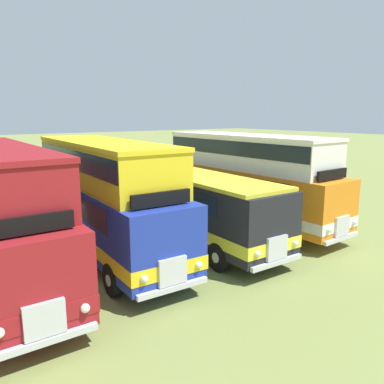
{
  "coord_description": "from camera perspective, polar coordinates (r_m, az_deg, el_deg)",
  "views": [
    {
      "loc": [
        -3.83,
        -13.51,
        5.48
      ],
      "look_at": [
        6.55,
        0.92,
        1.87
      ],
      "focal_mm": 36.11,
      "sensor_mm": 36.0,
      "label": 1
    }
  ],
  "objects": [
    {
      "name": "bus_fourth_in_row",
      "position": [
        15.06,
        -12.62,
        -0.36
      ],
      "size": [
        2.9,
        9.84,
        4.49
      ],
      "color": "#1E339E",
      "rests_on": "ground"
    },
    {
      "name": "bus_sixth_in_row",
      "position": [
        19.37,
        8.23,
        2.41
      ],
      "size": [
        2.86,
        10.42,
        4.49
      ],
      "color": "orange",
      "rests_on": "ground"
    },
    {
      "name": "ground_plane",
      "position": [
        15.07,
        -18.82,
        -10.5
      ],
      "size": [
        200.0,
        200.0,
        0.0
      ],
      "primitive_type": "plane",
      "color": "olive"
    },
    {
      "name": "bus_fifth_in_row",
      "position": [
        17.0,
        -0.69,
        -1.19
      ],
      "size": [
        2.77,
        10.72,
        2.99
      ],
      "color": "black",
      "rests_on": "ground"
    }
  ]
}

